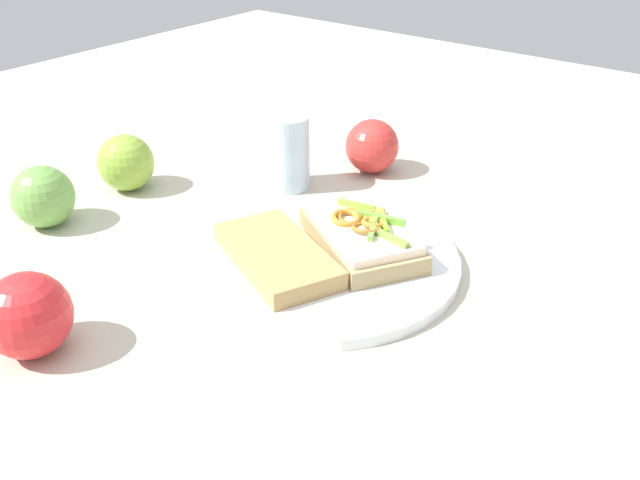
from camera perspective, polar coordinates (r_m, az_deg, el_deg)
The scene contains 9 objects.
ground_plane at distance 0.79m, azimuth -0.00°, elevation -2.08°, with size 2.00×2.00×0.00m, color #BBB6A0.
plate at distance 0.78m, azimuth -0.00°, elevation -1.68°, with size 0.31×0.31×0.01m, color white.
sandwich at distance 0.79m, azimuth 3.40°, elevation 0.43°, with size 0.19×0.16×0.04m.
bread_slice_side at distance 0.76m, azimuth -3.50°, elevation -1.27°, with size 0.16×0.08×0.02m, color tan.
apple_0 at distance 1.01m, azimuth 4.24°, elevation 7.61°, with size 0.08×0.08×0.08m, color red.
apple_1 at distance 0.99m, azimuth -15.52°, elevation 6.06°, with size 0.08×0.08×0.08m, color #84AE39.
apple_2 at distance 0.92m, azimuth -21.58°, elevation 3.30°, with size 0.08×0.08×0.08m, color #6AA348.
apple_3 at distance 0.69m, azimuth -22.65°, elevation -5.66°, with size 0.08×0.08×0.08m, color red.
drinking_glass at distance 0.95m, azimuth -2.66°, elevation 7.15°, with size 0.06×0.06×0.10m, color silver.
Camera 1 is at (-0.41, 0.53, 0.41)m, focal length 39.41 mm.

